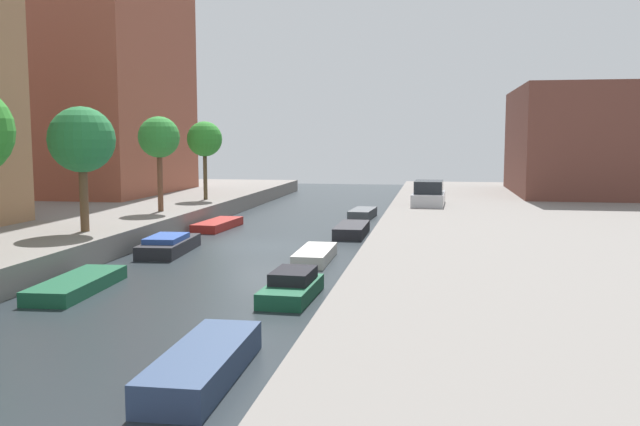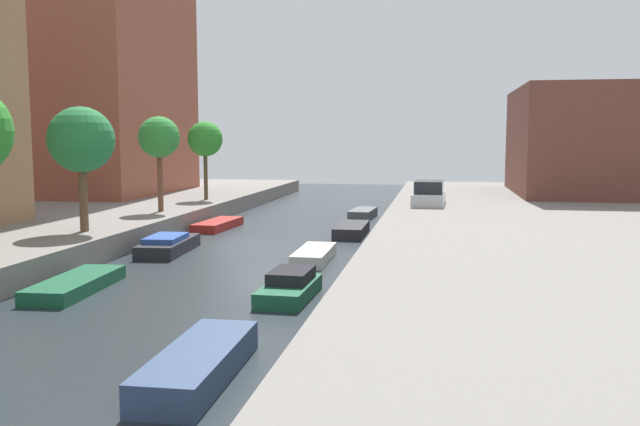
% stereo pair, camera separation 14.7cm
% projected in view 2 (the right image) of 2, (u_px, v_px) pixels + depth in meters
% --- Properties ---
extents(ground_plane, '(84.00, 84.00, 0.00)m').
position_uv_depth(ground_plane, '(263.00, 246.00, 30.15)').
color(ground_plane, '#232B30').
extents(quay_right, '(20.00, 64.00, 1.00)m').
position_uv_depth(quay_right, '(618.00, 244.00, 27.52)').
color(quay_right, gray).
rests_on(quay_right, ground_plane).
extents(low_block_right, '(10.00, 13.54, 7.28)m').
position_uv_depth(low_block_right, '(590.00, 141.00, 46.38)').
color(low_block_right, brown).
rests_on(low_block_right, quay_right).
extents(street_tree_2, '(2.69, 2.69, 5.12)m').
position_uv_depth(street_tree_2, '(81.00, 141.00, 27.42)').
color(street_tree_2, brown).
rests_on(street_tree_2, quay_left).
extents(street_tree_3, '(2.15, 2.15, 4.97)m').
position_uv_depth(street_tree_3, '(159.00, 138.00, 35.06)').
color(street_tree_3, brown).
rests_on(street_tree_3, quay_left).
extents(street_tree_4, '(2.19, 2.19, 4.89)m').
position_uv_depth(street_tree_4, '(205.00, 140.00, 41.97)').
color(street_tree_4, brown).
rests_on(street_tree_4, quay_left).
extents(parked_car, '(1.95, 4.46, 1.41)m').
position_uv_depth(parked_car, '(429.00, 195.00, 38.83)').
color(parked_car, '#B7B7BC').
rests_on(parked_car, quay_right).
extents(moored_boat_left_2, '(1.74, 4.51, 0.45)m').
position_uv_depth(moored_boat_left_2, '(76.00, 284.00, 21.28)').
color(moored_boat_left_2, '#195638').
rests_on(moored_boat_left_2, ground_plane).
extents(moored_boat_left_3, '(1.87, 4.34, 0.77)m').
position_uv_depth(moored_boat_left_3, '(168.00, 245.00, 28.44)').
color(moored_boat_left_3, '#232328').
rests_on(moored_boat_left_3, ground_plane).
extents(moored_boat_left_4, '(1.62, 4.35, 0.44)m').
position_uv_depth(moored_boat_left_4, '(218.00, 225.00, 36.10)').
color(moored_boat_left_4, maroon).
rests_on(moored_boat_left_4, ground_plane).
extents(moored_boat_right_1, '(1.43, 4.34, 0.63)m').
position_uv_depth(moored_boat_right_1, '(199.00, 364.00, 13.49)').
color(moored_boat_right_1, '#33476B').
rests_on(moored_boat_right_1, ground_plane).
extents(moored_boat_right_2, '(1.47, 3.32, 0.83)m').
position_uv_depth(moored_boat_right_2, '(290.00, 287.00, 20.36)').
color(moored_boat_right_2, '#195638').
rests_on(moored_boat_right_2, ground_plane).
extents(moored_boat_right_3, '(1.26, 3.79, 0.48)m').
position_uv_depth(moored_boat_right_3, '(314.00, 255.00, 26.56)').
color(moored_boat_right_3, beige).
rests_on(moored_boat_right_3, ground_plane).
extents(moored_boat_right_4, '(1.43, 4.04, 0.55)m').
position_uv_depth(moored_boat_right_4, '(352.00, 230.00, 33.60)').
color(moored_boat_right_4, '#232328').
rests_on(moored_boat_right_4, ground_plane).
extents(moored_boat_right_5, '(1.49, 3.54, 0.54)m').
position_uv_depth(moored_boat_right_5, '(363.00, 214.00, 40.97)').
color(moored_boat_right_5, '#4C5156').
rests_on(moored_boat_right_5, ground_plane).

